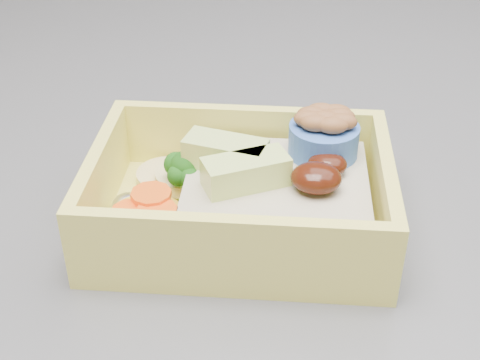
# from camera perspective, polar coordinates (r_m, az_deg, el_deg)

# --- Properties ---
(bento_box) EXTENTS (0.19, 0.14, 0.07)m
(bento_box) POSITION_cam_1_polar(r_m,az_deg,el_deg) (0.43, 0.82, -1.21)
(bento_box) COLOR #F0E563
(bento_box) RESTS_ON island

